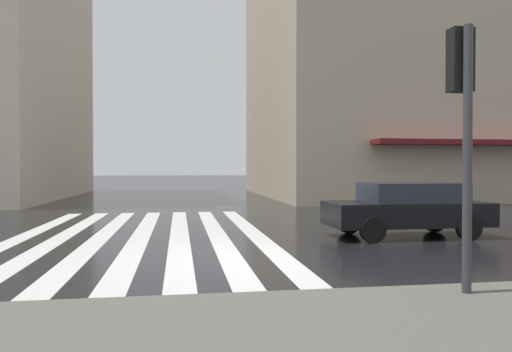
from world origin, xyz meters
TOP-DOWN VIEW (x-y plane):
  - ground_plane at (0.00, 0.00)m, footprint 220.00×220.00m
  - zebra_crossing at (4.00, 2.15)m, footprint 13.00×6.50m
  - haussmann_block_corner at (20.94, -16.05)m, footprint 18.09×23.76m
  - traffic_signal_post at (-3.38, -2.58)m, footprint 0.44×0.30m
  - car_black at (2.50, -4.71)m, footprint 1.85×4.10m

SIDE VIEW (x-z plane):
  - ground_plane at x=0.00m, z-range 0.00..0.00m
  - zebra_crossing at x=4.00m, z-range 0.00..0.01m
  - car_black at x=2.50m, z-range 0.05..1.46m
  - traffic_signal_post at x=-3.38m, z-range 0.93..4.44m
  - haussmann_block_corner at x=20.94m, z-range -0.24..22.75m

